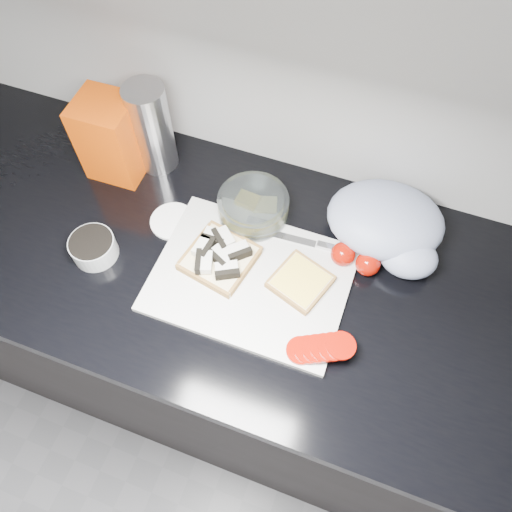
# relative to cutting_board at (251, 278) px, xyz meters

# --- Properties ---
(base_cabinet) EXTENTS (3.50, 0.60, 0.86)m
(base_cabinet) POSITION_rel_cutting_board_xyz_m (-0.11, 0.03, -0.48)
(base_cabinet) COLOR black
(base_cabinet) RESTS_ON ground
(countertop) EXTENTS (3.50, 0.64, 0.04)m
(countertop) POSITION_rel_cutting_board_xyz_m (-0.11, 0.03, -0.03)
(countertop) COLOR black
(countertop) RESTS_ON base_cabinet
(cutting_board) EXTENTS (0.40, 0.30, 0.01)m
(cutting_board) POSITION_rel_cutting_board_xyz_m (0.00, 0.00, 0.00)
(cutting_board) COLOR silver
(cutting_board) RESTS_ON countertop
(bread_left) EXTENTS (0.16, 0.16, 0.04)m
(bread_left) POSITION_rel_cutting_board_xyz_m (-0.08, 0.02, 0.02)
(bread_left) COLOR beige
(bread_left) RESTS_ON cutting_board
(bread_right) EXTENTS (0.14, 0.14, 0.02)m
(bread_right) POSITION_rel_cutting_board_xyz_m (0.10, 0.02, 0.01)
(bread_right) COLOR beige
(bread_right) RESTS_ON cutting_board
(tomato_slices) EXTENTS (0.14, 0.10, 0.03)m
(tomato_slices) POSITION_rel_cutting_board_xyz_m (0.18, -0.10, 0.02)
(tomato_slices) COLOR #930E03
(tomato_slices) RESTS_ON cutting_board
(knife) EXTENTS (0.23, 0.03, 0.01)m
(knife) POSITION_rel_cutting_board_xyz_m (0.09, 0.12, 0.01)
(knife) COLOR #B4B4B8
(knife) RESTS_ON cutting_board
(seed_tub) EXTENTS (0.10, 0.10, 0.05)m
(seed_tub) POSITION_rel_cutting_board_xyz_m (-0.34, -0.06, 0.02)
(seed_tub) COLOR #ADB2B2
(seed_tub) RESTS_ON countertop
(tub_lid) EXTENTS (0.13, 0.13, 0.01)m
(tub_lid) POSITION_rel_cutting_board_xyz_m (-0.22, 0.08, -0.00)
(tub_lid) COLOR white
(tub_lid) RESTS_ON countertop
(glass_bowl) EXTENTS (0.16, 0.16, 0.07)m
(glass_bowl) POSITION_rel_cutting_board_xyz_m (-0.05, 0.15, 0.03)
(glass_bowl) COLOR silver
(glass_bowl) RESTS_ON countertop
(bread_bag) EXTENTS (0.13, 0.12, 0.20)m
(bread_bag) POSITION_rel_cutting_board_xyz_m (-0.40, 0.18, 0.09)
(bread_bag) COLOR #D94C03
(bread_bag) RESTS_ON countertop
(steel_canister) EXTENTS (0.09, 0.09, 0.22)m
(steel_canister) POSITION_rel_cutting_board_xyz_m (-0.32, 0.23, 0.10)
(steel_canister) COLOR #B4B5B9
(steel_canister) RESTS_ON countertop
(grocery_bag) EXTENTS (0.27, 0.23, 0.11)m
(grocery_bag) POSITION_rel_cutting_board_xyz_m (0.24, 0.20, 0.05)
(grocery_bag) COLOR #929CB4
(grocery_bag) RESTS_ON countertop
(whole_tomatoes) EXTENTS (0.11, 0.06, 0.05)m
(whole_tomatoes) POSITION_rel_cutting_board_xyz_m (0.19, 0.11, 0.02)
(whole_tomatoes) COLOR #930E03
(whole_tomatoes) RESTS_ON countertop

